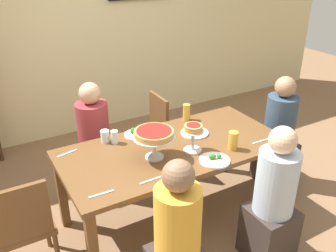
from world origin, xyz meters
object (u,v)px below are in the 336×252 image
Objects in this scene: diner_near_left at (177,248)px; personal_pizza_stand at (193,133)px; salad_plate_far_diner at (194,132)px; cutlery_knife_near at (67,153)px; water_glass_clear_near at (105,136)px; dining_table at (174,155)px; chair_head_west at (24,225)px; chair_far_right at (168,127)px; beer_glass_amber_tall at (186,112)px; cutlery_knife_far at (261,141)px; diner_far_left at (95,147)px; diner_head_east at (278,139)px; salad_plate_spare at (136,133)px; water_glass_clear_far at (114,137)px; beer_glass_amber_short at (233,141)px; diner_near_right at (273,205)px; cutlery_fork_near at (151,180)px; salad_plate_near_diner at (214,160)px; cutlery_fork_far at (101,194)px; deep_dish_pizza_stand at (154,135)px.

personal_pizza_stand is at bearing -39.56° from diner_near_left.
salad_plate_far_diner is 1.11m from cutlery_knife_near.
water_glass_clear_near is at bearing 161.54° from salad_plate_far_diner.
chair_head_west reaches higher than dining_table.
cutlery_knife_near is at bearing 152.67° from personal_pizza_stand.
beer_glass_amber_tall is (-0.02, -0.39, 0.33)m from chair_far_right.
cutlery_knife_far is (0.60, -0.16, -0.16)m from personal_pizza_stand.
personal_pizza_stand is (0.54, -0.89, 0.41)m from diner_far_left.
dining_table is at bearing -0.28° from diner_head_east.
chair_head_west is 0.64m from cutlery_knife_near.
water_glass_clear_far is (-0.22, -0.04, 0.04)m from salad_plate_spare.
beer_glass_amber_short is 0.87× the size of cutlery_knife_far.
cutlery_knife_near is (-1.22, 1.10, 0.25)m from diner_near_right.
cutlery_fork_near is (-0.78, -1.12, 0.26)m from chair_far_right.
water_glass_clear_near is 1.34m from cutlery_knife_far.
diner_near_left reaches higher than cutlery_knife_far.
salad_plate_near_diner is 0.92m from cutlery_fork_far.
salad_plate_near_diner is 0.87m from water_glass_clear_far.
diner_near_left is 1.32× the size of chair_head_west.
salad_plate_far_diner is at bearing 155.21° from cutlery_knife_near.
chair_head_west is 3.51× the size of salad_plate_far_diner.
personal_pizza_stand is at bearing -3.70° from chair_head_west.
beer_glass_amber_tall is 1.18m from cutlery_knife_near.
deep_dish_pizza_stand is at bearing -60.98° from water_glass_clear_near.
deep_dish_pizza_stand is (1.03, -0.03, 0.45)m from chair_head_west.
diner_near_right reaches higher than chair_head_west.
salad_plate_near_diner is 0.78m from beer_glass_amber_tall.
diner_near_right is 4.64× the size of salad_plate_far_diner.
cutlery_knife_far is at bearing -35.77° from salad_plate_spare.
salad_plate_near_diner is (-0.26, 0.41, 0.26)m from diner_near_right.
chair_far_right is at bearing 30.89° from water_glass_clear_far.
diner_near_left is 6.39× the size of cutlery_fork_near.
water_glass_clear_far is (-0.40, 0.31, 0.14)m from dining_table.
diner_near_left is at bearing 0.22° from diner_far_left.
water_glass_clear_far is (0.06, -0.06, 0.00)m from water_glass_clear_near.
salad_plate_spare is at bearing 20.03° from chair_head_west.
chair_far_right is (0.83, 0.03, -0.01)m from diner_far_left.
diner_far_left is 1.14m from cutlery_fork_far.
cutlery_knife_near is 0.65m from cutlery_fork_far.
diner_near_left reaches higher than salad_plate_spare.
beer_glass_amber_short is 0.80m from cutlery_fork_near.
cutlery_fork_near is 0.79m from cutlery_knife_near.
salad_plate_near_diner is 1.12× the size of salad_plate_spare.
chair_head_west is 4.83× the size of cutlery_knife_near.
water_glass_clear_far is at bearing -170.55° from salad_plate_spare.
cutlery_knife_near is (-0.41, 0.67, 0.00)m from cutlery_fork_near.
water_glass_clear_near is (-1.69, 0.37, 0.30)m from diner_head_east.
dining_table is 0.89m from diner_near_right.
beer_glass_amber_short reaches higher than water_glass_clear_far.
deep_dish_pizza_stand is 1.55× the size of salad_plate_spare.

